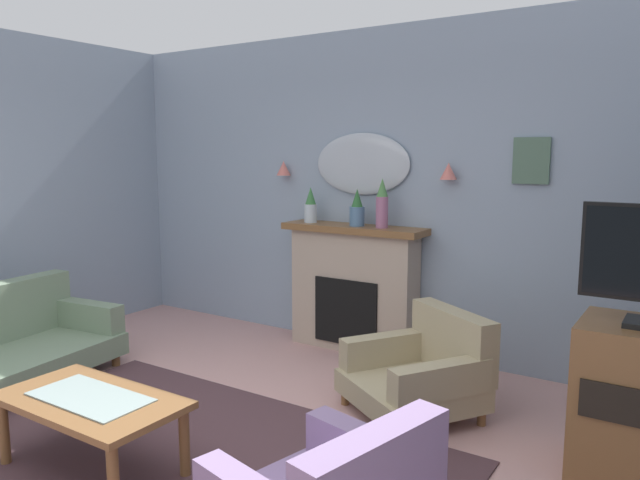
{
  "coord_description": "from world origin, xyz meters",
  "views": [
    {
      "loc": [
        2.52,
        -1.95,
        1.82
      ],
      "look_at": [
        0.13,
        1.71,
        1.18
      ],
      "focal_mm": 33.73,
      "sensor_mm": 36.0,
      "label": 1
    }
  ],
  "objects_px": {
    "wall_mirror": "(362,164)",
    "fireplace": "(353,289)",
    "mantel_vase_right": "(311,206)",
    "wall_sconce_right": "(448,171)",
    "wall_sconce_left": "(284,168)",
    "mantel_vase_left": "(357,210)",
    "framed_picture": "(531,161)",
    "mantel_vase_centre": "(382,204)",
    "armchair_beside_couch": "(423,370)",
    "coffee_table": "(91,407)"
  },
  "relations": [
    {
      "from": "mantel_vase_left",
      "to": "framed_picture",
      "type": "relative_size",
      "value": 0.93
    },
    {
      "from": "mantel_vase_left",
      "to": "mantel_vase_centre",
      "type": "distance_m",
      "value": 0.26
    },
    {
      "from": "fireplace",
      "to": "armchair_beside_couch",
      "type": "relative_size",
      "value": 1.21
    },
    {
      "from": "mantel_vase_right",
      "to": "mantel_vase_centre",
      "type": "height_order",
      "value": "mantel_vase_centre"
    },
    {
      "from": "wall_sconce_right",
      "to": "armchair_beside_couch",
      "type": "height_order",
      "value": "wall_sconce_right"
    },
    {
      "from": "mantel_vase_right",
      "to": "wall_sconce_right",
      "type": "bearing_deg",
      "value": 5.27
    },
    {
      "from": "fireplace",
      "to": "framed_picture",
      "type": "relative_size",
      "value": 3.78
    },
    {
      "from": "mantel_vase_centre",
      "to": "wall_sconce_left",
      "type": "bearing_deg",
      "value": 174.04
    },
    {
      "from": "wall_mirror",
      "to": "framed_picture",
      "type": "distance_m",
      "value": 1.5
    },
    {
      "from": "mantel_vase_right",
      "to": "wall_sconce_right",
      "type": "distance_m",
      "value": 1.35
    },
    {
      "from": "fireplace",
      "to": "framed_picture",
      "type": "xyz_separation_m",
      "value": [
        1.5,
        0.15,
        1.18
      ]
    },
    {
      "from": "wall_sconce_left",
      "to": "framed_picture",
      "type": "height_order",
      "value": "framed_picture"
    },
    {
      "from": "fireplace",
      "to": "armchair_beside_couch",
      "type": "xyz_separation_m",
      "value": [
        1.1,
        -0.93,
        -0.27
      ]
    },
    {
      "from": "mantel_vase_right",
      "to": "fireplace",
      "type": "bearing_deg",
      "value": 3.6
    },
    {
      "from": "armchair_beside_couch",
      "to": "fireplace",
      "type": "bearing_deg",
      "value": 139.84
    },
    {
      "from": "mantel_vase_left",
      "to": "wall_mirror",
      "type": "distance_m",
      "value": 0.44
    },
    {
      "from": "wall_mirror",
      "to": "mantel_vase_left",
      "type": "bearing_deg",
      "value": -73.61
    },
    {
      "from": "wall_sconce_left",
      "to": "wall_sconce_right",
      "type": "bearing_deg",
      "value": 0.0
    },
    {
      "from": "fireplace",
      "to": "coffee_table",
      "type": "height_order",
      "value": "fireplace"
    },
    {
      "from": "mantel_vase_centre",
      "to": "coffee_table",
      "type": "bearing_deg",
      "value": -99.95
    },
    {
      "from": "mantel_vase_right",
      "to": "framed_picture",
      "type": "bearing_deg",
      "value": 5.27
    },
    {
      "from": "wall_sconce_right",
      "to": "framed_picture",
      "type": "distance_m",
      "value": 0.66
    },
    {
      "from": "fireplace",
      "to": "mantel_vase_left",
      "type": "height_order",
      "value": "mantel_vase_left"
    },
    {
      "from": "mantel_vase_left",
      "to": "armchair_beside_couch",
      "type": "relative_size",
      "value": 0.3
    },
    {
      "from": "mantel_vase_left",
      "to": "wall_sconce_right",
      "type": "xyz_separation_m",
      "value": [
        0.8,
        0.12,
        0.36
      ]
    },
    {
      "from": "mantel_vase_left",
      "to": "mantel_vase_right",
      "type": "bearing_deg",
      "value": -180.0
    },
    {
      "from": "fireplace",
      "to": "wall_mirror",
      "type": "bearing_deg",
      "value": 90.0
    },
    {
      "from": "mantel_vase_right",
      "to": "framed_picture",
      "type": "height_order",
      "value": "framed_picture"
    },
    {
      "from": "fireplace",
      "to": "framed_picture",
      "type": "distance_m",
      "value": 1.91
    },
    {
      "from": "fireplace",
      "to": "wall_sconce_right",
      "type": "bearing_deg",
      "value": 6.16
    },
    {
      "from": "fireplace",
      "to": "mantel_vase_left",
      "type": "xyz_separation_m",
      "value": [
        0.05,
        -0.03,
        0.73
      ]
    },
    {
      "from": "framed_picture",
      "to": "mantel_vase_centre",
      "type": "bearing_deg",
      "value": -171.47
    },
    {
      "from": "wall_mirror",
      "to": "wall_sconce_left",
      "type": "height_order",
      "value": "wall_mirror"
    },
    {
      "from": "fireplace",
      "to": "coffee_table",
      "type": "relative_size",
      "value": 1.24
    },
    {
      "from": "mantel_vase_left",
      "to": "wall_mirror",
      "type": "xyz_separation_m",
      "value": [
        -0.05,
        0.17,
        0.41
      ]
    },
    {
      "from": "wall_mirror",
      "to": "coffee_table",
      "type": "relative_size",
      "value": 0.87
    },
    {
      "from": "framed_picture",
      "to": "coffee_table",
      "type": "distance_m",
      "value": 3.57
    },
    {
      "from": "wall_sconce_left",
      "to": "wall_sconce_right",
      "type": "height_order",
      "value": "same"
    },
    {
      "from": "fireplace",
      "to": "wall_sconce_left",
      "type": "height_order",
      "value": "wall_sconce_left"
    },
    {
      "from": "wall_sconce_left",
      "to": "fireplace",
      "type": "bearing_deg",
      "value": -6.16
    },
    {
      "from": "armchair_beside_couch",
      "to": "wall_sconce_left",
      "type": "bearing_deg",
      "value": 152.39
    },
    {
      "from": "framed_picture",
      "to": "armchair_beside_couch",
      "type": "bearing_deg",
      "value": -110.37
    },
    {
      "from": "mantel_vase_left",
      "to": "armchair_beside_couch",
      "type": "distance_m",
      "value": 1.7
    },
    {
      "from": "wall_sconce_right",
      "to": "mantel_vase_right",
      "type": "bearing_deg",
      "value": -174.73
    },
    {
      "from": "mantel_vase_left",
      "to": "coffee_table",
      "type": "bearing_deg",
      "value": -94.66
    },
    {
      "from": "wall_mirror",
      "to": "fireplace",
      "type": "bearing_deg",
      "value": -90.0
    },
    {
      "from": "armchair_beside_couch",
      "to": "wall_mirror",
      "type": "bearing_deg",
      "value": 135.79
    },
    {
      "from": "coffee_table",
      "to": "wall_sconce_right",
      "type": "bearing_deg",
      "value": 69.92
    },
    {
      "from": "mantel_vase_left",
      "to": "wall_sconce_right",
      "type": "height_order",
      "value": "wall_sconce_right"
    },
    {
      "from": "coffee_table",
      "to": "mantel_vase_right",
      "type": "bearing_deg",
      "value": 96.06
    }
  ]
}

